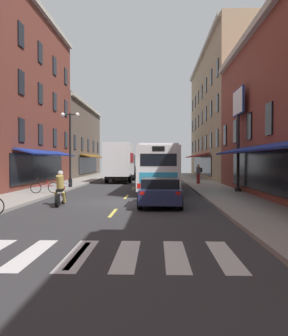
{
  "coord_description": "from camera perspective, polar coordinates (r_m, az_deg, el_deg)",
  "views": [
    {
      "loc": [
        1.76,
        -18.06,
        2.13
      ],
      "look_at": [
        0.95,
        5.61,
        1.64
      ],
      "focal_mm": 38.45,
      "sensor_mm": 36.0,
      "label": 1
    }
  ],
  "objects": [
    {
      "name": "billboard_sign",
      "position": [
        24.19,
        14.73,
        8.31
      ],
      "size": [
        0.4,
        2.71,
        6.63
      ],
      "color": "black",
      "rests_on": "sidewalk_right"
    },
    {
      "name": "box_truck",
      "position": [
        35.56,
        -3.75,
        0.93
      ],
      "size": [
        2.57,
        7.7,
        3.79
      ],
      "color": "black",
      "rests_on": "ground"
    },
    {
      "name": "sidewalk_right",
      "position": [
        18.64,
        14.84,
        -5.21
      ],
      "size": [
        3.0,
        80.0,
        0.14
      ],
      "primitive_type": "cube",
      "color": "gray",
      "rests_on": "ground"
    },
    {
      "name": "pedestrian_near",
      "position": [
        31.43,
        8.64,
        -0.84
      ],
      "size": [
        0.52,
        0.39,
        1.68
      ],
      "rotation": [
        0.0,
        0.0,
        1.85
      ],
      "color": "maroon",
      "rests_on": "sidewalk_right"
    },
    {
      "name": "transit_bus",
      "position": [
        26.38,
        2.44,
        0.16
      ],
      "size": [
        2.79,
        12.22,
        3.16
      ],
      "color": "silver",
      "rests_on": "ground"
    },
    {
      "name": "sedan_near",
      "position": [
        44.95,
        -2.24,
        -0.61
      ],
      "size": [
        1.94,
        4.73,
        1.41
      ],
      "color": "#515154",
      "rests_on": "ground"
    },
    {
      "name": "bicycle_near",
      "position": [
        22.84,
        -15.46,
        -2.95
      ],
      "size": [
        1.69,
        0.52,
        0.91
      ],
      "color": "black",
      "rests_on": "sidewalk_left"
    },
    {
      "name": "motorcycle_rider",
      "position": [
        17.5,
        -13.1,
        -3.51
      ],
      "size": [
        0.62,
        2.07,
        1.66
      ],
      "color": "black",
      "rests_on": "ground"
    },
    {
      "name": "sidewalk_left",
      "position": [
        19.72,
        -20.99,
        -4.9
      ],
      "size": [
        3.0,
        80.0,
        0.14
      ],
      "primitive_type": "cube",
      "color": "gray",
      "rests_on": "ground"
    },
    {
      "name": "crosswalk_near",
      "position": [
        8.52,
        -10.34,
        -13.31
      ],
      "size": [
        7.1,
        2.8,
        0.01
      ],
      "color": "silver",
      "rests_on": "ground"
    },
    {
      "name": "lane_centre_dashes",
      "position": [
        18.02,
        -3.68,
        -5.6
      ],
      "size": [
        0.14,
        73.9,
        0.01
      ],
      "color": "#DBCC4C",
      "rests_on": "ground"
    },
    {
      "name": "sedan_mid",
      "position": [
        17.05,
        2.6,
        -3.71
      ],
      "size": [
        2.02,
        4.44,
        1.31
      ],
      "color": "navy",
      "rests_on": "ground"
    },
    {
      "name": "street_lamp_twin",
      "position": [
        27.55,
        -11.63,
        3.44
      ],
      "size": [
        1.42,
        0.32,
        5.59
      ],
      "color": "black",
      "rests_on": "sidewalk_left"
    },
    {
      "name": "ground_plane",
      "position": [
        18.27,
        -3.61,
        -5.68
      ],
      "size": [
        34.8,
        80.0,
        0.1
      ],
      "primitive_type": "cube",
      "color": "#333335"
    }
  ]
}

